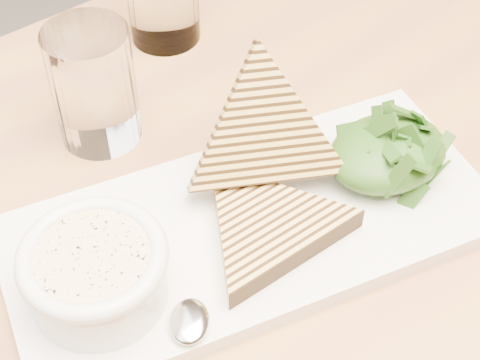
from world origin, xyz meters
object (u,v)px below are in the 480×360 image
soup_bowl (98,278)px  glass_near (94,86)px  platter (252,227)px  table_top (141,311)px

soup_bowl → glass_near: bearing=66.7°
platter → soup_bowl: soup_bowl is taller
platter → glass_near: (-0.06, 0.18, 0.05)m
soup_bowl → platter: bearing=1.2°
soup_bowl → table_top: bearing=-14.4°
glass_near → platter: bearing=-71.7°
platter → soup_bowl: 0.14m
table_top → platter: size_ratio=2.79×
table_top → soup_bowl: bearing=165.6°
table_top → platter: (0.11, 0.01, 0.03)m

